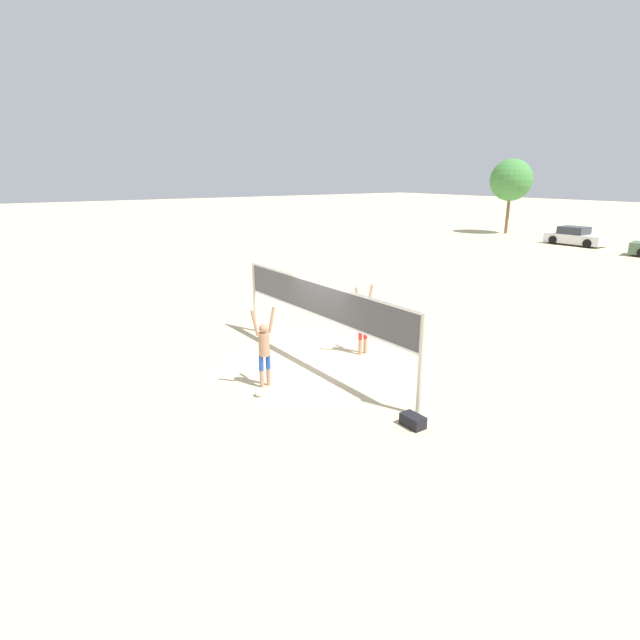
{
  "coord_description": "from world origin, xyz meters",
  "views": [
    {
      "loc": [
        10.98,
        -7.75,
        5.25
      ],
      "look_at": [
        0.0,
        0.0,
        1.32
      ],
      "focal_mm": 28.0,
      "sensor_mm": 36.0,
      "label": 1
    }
  ],
  "objects_px": {
    "volleyball": "(259,392)",
    "tree_right_cluster": "(511,180)",
    "volleyball_net": "(320,308)",
    "player_blocker": "(363,319)",
    "gear_bag": "(413,421)",
    "player_spiker": "(264,346)",
    "parked_car_near": "(575,237)"
  },
  "relations": [
    {
      "from": "parked_car_near",
      "to": "volleyball",
      "type": "bearing_deg",
      "value": -74.48
    },
    {
      "from": "gear_bag",
      "to": "parked_car_near",
      "type": "bearing_deg",
      "value": 113.35
    },
    {
      "from": "tree_right_cluster",
      "to": "player_blocker",
      "type": "bearing_deg",
      "value": -61.46
    },
    {
      "from": "player_spiker",
      "to": "player_blocker",
      "type": "xyz_separation_m",
      "value": [
        -0.41,
        3.6,
        0.02
      ]
    },
    {
      "from": "gear_bag",
      "to": "tree_right_cluster",
      "type": "xyz_separation_m",
      "value": [
        -21.27,
        33.56,
        4.61
      ]
    },
    {
      "from": "volleyball_net",
      "to": "parked_car_near",
      "type": "bearing_deg",
      "value": 106.78
    },
    {
      "from": "gear_bag",
      "to": "tree_right_cluster",
      "type": "distance_m",
      "value": 39.99
    },
    {
      "from": "player_spiker",
      "to": "volleyball",
      "type": "bearing_deg",
      "value": -132.96
    },
    {
      "from": "volleyball_net",
      "to": "gear_bag",
      "type": "bearing_deg",
      "value": -6.77
    },
    {
      "from": "player_blocker",
      "to": "gear_bag",
      "type": "relative_size",
      "value": 3.99
    },
    {
      "from": "volleyball_net",
      "to": "player_spiker",
      "type": "distance_m",
      "value": 2.19
    },
    {
      "from": "player_blocker",
      "to": "volleyball",
      "type": "xyz_separation_m",
      "value": [
        0.87,
        -4.02,
        -1.01
      ]
    },
    {
      "from": "volleyball_net",
      "to": "volleyball",
      "type": "bearing_deg",
      "value": -69.45
    },
    {
      "from": "volleyball",
      "to": "parked_car_near",
      "type": "bearing_deg",
      "value": 107.07
    },
    {
      "from": "volleyball",
      "to": "volleyball_net",
      "type": "bearing_deg",
      "value": 110.55
    },
    {
      "from": "volleyball",
      "to": "tree_right_cluster",
      "type": "bearing_deg",
      "value": 116.87
    },
    {
      "from": "volleyball_net",
      "to": "tree_right_cluster",
      "type": "height_order",
      "value": "tree_right_cluster"
    },
    {
      "from": "volleyball_net",
      "to": "player_blocker",
      "type": "relative_size",
      "value": 3.71
    },
    {
      "from": "player_blocker",
      "to": "gear_bag",
      "type": "distance_m",
      "value": 4.71
    },
    {
      "from": "volleyball",
      "to": "gear_bag",
      "type": "xyz_separation_m",
      "value": [
        3.26,
        1.99,
        0.03
      ]
    },
    {
      "from": "player_spiker",
      "to": "player_blocker",
      "type": "relative_size",
      "value": 0.98
    },
    {
      "from": "volleyball",
      "to": "player_spiker",
      "type": "bearing_deg",
      "value": 137.04
    },
    {
      "from": "volleyball_net",
      "to": "player_spiker",
      "type": "relative_size",
      "value": 3.79
    },
    {
      "from": "player_spiker",
      "to": "tree_right_cluster",
      "type": "xyz_separation_m",
      "value": [
        -17.55,
        35.12,
        3.65
      ]
    },
    {
      "from": "player_blocker",
      "to": "tree_right_cluster",
      "type": "height_order",
      "value": "tree_right_cluster"
    },
    {
      "from": "volleyball_net",
      "to": "gear_bag",
      "type": "distance_m",
      "value": 4.49
    },
    {
      "from": "player_blocker",
      "to": "volleyball",
      "type": "relative_size",
      "value": 9.96
    },
    {
      "from": "volleyball_net",
      "to": "player_spiker",
      "type": "bearing_deg",
      "value": -76.98
    },
    {
      "from": "player_spiker",
      "to": "gear_bag",
      "type": "bearing_deg",
      "value": -67.18
    },
    {
      "from": "volleyball",
      "to": "gear_bag",
      "type": "distance_m",
      "value": 3.82
    },
    {
      "from": "player_spiker",
      "to": "parked_car_near",
      "type": "relative_size",
      "value": 0.48
    },
    {
      "from": "player_spiker",
      "to": "tree_right_cluster",
      "type": "height_order",
      "value": "tree_right_cluster"
    }
  ]
}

